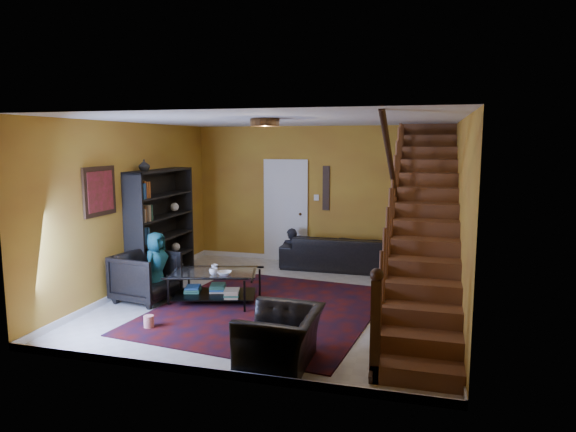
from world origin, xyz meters
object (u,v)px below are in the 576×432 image
object	(u,v)px
bookshelf	(162,228)
armchair_left	(146,277)
coffee_table	(215,284)
armchair_right	(280,338)
sofa	(340,252)

from	to	relation	value
bookshelf	armchair_left	bearing A→B (deg)	-73.04
armchair_left	coffee_table	distance (m)	1.10
bookshelf	armchair_right	distance (m)	4.22
armchair_left	armchair_right	size ratio (longest dim) A/B	0.88
bookshelf	coffee_table	xyz separation A→B (m)	(1.42, -0.95, -0.68)
coffee_table	bookshelf	bearing A→B (deg)	146.37
armchair_left	armchair_right	bearing A→B (deg)	-113.70
bookshelf	sofa	size ratio (longest dim) A/B	0.89
sofa	armchair_right	xyz separation A→B (m)	(0.11, -4.55, -0.02)
bookshelf	sofa	distance (m)	3.45
coffee_table	armchair_right	bearing A→B (deg)	-49.61
armchair_right	armchair_left	bearing A→B (deg)	-121.89
armchair_right	coffee_table	world-z (taller)	armchair_right
armchair_left	armchair_right	distance (m)	3.17
bookshelf	coffee_table	bearing A→B (deg)	-33.63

